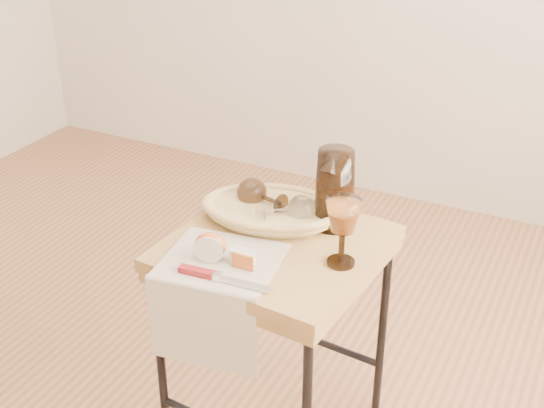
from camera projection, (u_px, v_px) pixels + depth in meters
The scene contains 10 objects.
side_table at pixel (275, 342), 2.03m from camera, with size 0.51×0.51×0.65m, color brown, non-canonical shape.
tea_towel at pixel (221, 261), 1.79m from camera, with size 0.28×0.25×0.01m, color beige.
bread_basket at pixel (272, 212), 1.97m from camera, with size 0.34×0.23×0.05m, color tan, non-canonical shape.
goblet_lying_a at pixel (264, 197), 1.97m from camera, with size 0.14×0.08×0.08m, color #4E3624, non-canonical shape.
goblet_lying_b at pixel (285, 210), 1.92m from camera, with size 0.12×0.08×0.08m, color white, non-canonical shape.
pitcher at pixel (335, 189), 1.90m from camera, with size 0.15×0.23×0.26m, color black, non-canonical shape.
wine_goblet at pixel (342, 232), 1.74m from camera, with size 0.09×0.09×0.18m, color white, non-canonical shape.
apple_half at pixel (210, 246), 1.78m from camera, with size 0.08×0.04×0.07m, color red.
apple_wedge at pixel (243, 257), 1.76m from camera, with size 0.06×0.03×0.04m, color beige.
table_knife at pixel (221, 277), 1.70m from camera, with size 0.23×0.02×0.02m, color silver, non-canonical shape.
Camera 1 is at (1.08, -1.26, 1.62)m, focal length 48.11 mm.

